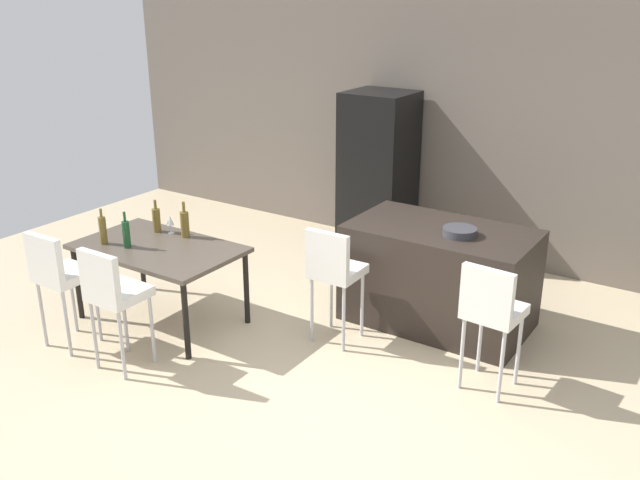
# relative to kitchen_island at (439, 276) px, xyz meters

# --- Properties ---
(ground_plane) EXTENTS (10.00, 10.00, 0.00)m
(ground_plane) POSITION_rel_kitchen_island_xyz_m (-0.39, -1.19, -0.46)
(ground_plane) COLOR #C6B28E
(back_wall) EXTENTS (10.00, 0.12, 2.90)m
(back_wall) POSITION_rel_kitchen_island_xyz_m (-0.39, 1.77, 0.99)
(back_wall) COLOR #665B51
(back_wall) RESTS_ON ground_plane
(kitchen_island) EXTENTS (1.62, 0.93, 0.92)m
(kitchen_island) POSITION_rel_kitchen_island_xyz_m (0.00, 0.00, 0.00)
(kitchen_island) COLOR black
(kitchen_island) RESTS_ON ground_plane
(bar_chair_left) EXTENTS (0.41, 0.41, 1.05)m
(bar_chair_left) POSITION_rel_kitchen_island_xyz_m (-0.60, -0.85, 0.24)
(bar_chair_left) COLOR silver
(bar_chair_left) RESTS_ON ground_plane
(bar_chair_middle) EXTENTS (0.43, 0.43, 1.05)m
(bar_chair_middle) POSITION_rel_kitchen_island_xyz_m (0.79, -0.85, 0.24)
(bar_chair_middle) COLOR silver
(bar_chair_middle) RESTS_ON ground_plane
(dining_table) EXTENTS (1.49, 0.90, 0.74)m
(dining_table) POSITION_rel_kitchen_island_xyz_m (-2.14, -1.37, 0.22)
(dining_table) COLOR #4C4238
(dining_table) RESTS_ON ground_plane
(dining_chair_near) EXTENTS (0.41, 0.41, 1.05)m
(dining_chair_near) POSITION_rel_kitchen_island_xyz_m (-2.47, -2.19, 0.24)
(dining_chair_near) COLOR silver
(dining_chair_near) RESTS_ON ground_plane
(dining_chair_far) EXTENTS (0.40, 0.40, 1.05)m
(dining_chair_far) POSITION_rel_kitchen_island_xyz_m (-1.80, -2.19, 0.24)
(dining_chair_far) COLOR silver
(dining_chair_far) RESTS_ON ground_plane
(wine_bottle_inner) EXTENTS (0.08, 0.08, 0.34)m
(wine_bottle_inner) POSITION_rel_kitchen_island_xyz_m (-2.10, -1.06, 0.41)
(wine_bottle_inner) COLOR brown
(wine_bottle_inner) RESTS_ON dining_table
(wine_bottle_far) EXTENTS (0.07, 0.07, 0.33)m
(wine_bottle_far) POSITION_rel_kitchen_island_xyz_m (-2.59, -1.60, 0.41)
(wine_bottle_far) COLOR brown
(wine_bottle_far) RESTS_ON dining_table
(wine_bottle_corner) EXTENTS (0.08, 0.08, 0.31)m
(wine_bottle_corner) POSITION_rel_kitchen_island_xyz_m (-2.42, -1.10, 0.40)
(wine_bottle_corner) COLOR brown
(wine_bottle_corner) RESTS_ON dining_table
(wine_bottle_middle) EXTENTS (0.07, 0.07, 0.33)m
(wine_bottle_middle) POSITION_rel_kitchen_island_xyz_m (-2.34, -1.55, 0.41)
(wine_bottle_middle) COLOR #194723
(wine_bottle_middle) RESTS_ON dining_table
(wine_glass_left) EXTENTS (0.07, 0.07, 0.17)m
(wine_glass_left) POSITION_rel_kitchen_island_xyz_m (-2.28, -1.07, 0.40)
(wine_glass_left) COLOR silver
(wine_glass_left) RESTS_ON dining_table
(refrigerator) EXTENTS (0.72, 0.68, 1.84)m
(refrigerator) POSITION_rel_kitchen_island_xyz_m (-1.38, 1.33, 0.46)
(refrigerator) COLOR black
(refrigerator) RESTS_ON ground_plane
(fruit_bowl) EXTENTS (0.29, 0.29, 0.07)m
(fruit_bowl) POSITION_rel_kitchen_island_xyz_m (0.20, -0.09, 0.50)
(fruit_bowl) COLOR #333338
(fruit_bowl) RESTS_ON kitchen_island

